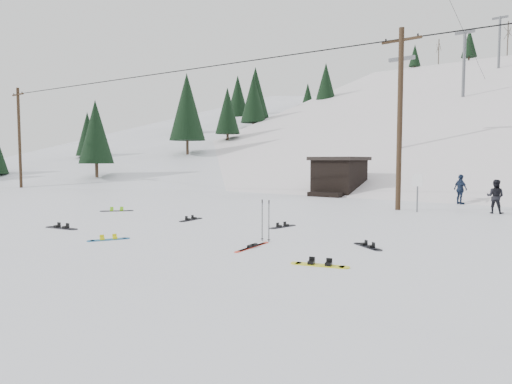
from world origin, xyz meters
The scene contains 22 objects.
ground centered at (0.00, 0.00, 0.00)m, with size 200.00×200.00×0.00m, color white.
ski_slope centered at (0.00, 55.00, -12.00)m, with size 60.00×75.00×45.00m, color white.
ridge_left centered at (-36.00, 48.00, -11.00)m, with size 34.00×85.00×38.00m, color white.
treeline_left centered at (-34.00, 40.00, 0.00)m, with size 20.00×64.00×10.00m, color black, non-canonical shape.
utility_pole centered at (2.00, 14.00, 4.68)m, with size 2.00×0.26×9.00m.
utility_pole_left centered at (-32.00, 11.00, 4.68)m, with size 2.00×0.26×9.00m.
trail_sign centered at (3.10, 13.58, 1.27)m, with size 0.50×0.09×1.85m.
lift_hut centered at (-5.00, 20.94, 1.36)m, with size 3.40×4.10×2.75m.
lift_tower_near centered at (-4.00, 30.00, 7.86)m, with size 2.20×0.36×8.00m.
lift_tower_mid centered at (-4.00, 50.00, 14.36)m, with size 2.20×0.36×8.00m.
lift_tower_far centered at (-4.00, 70.00, 20.86)m, with size 2.20×0.36×8.00m.
hero_snowboard centered at (-1.92, -0.11, 0.02)m, with size 0.70×1.21×0.09m.
hero_skis centered at (2.40, 1.72, 0.03)m, with size 0.35×1.77×0.09m.
ski_poles centered at (2.11, 2.74, 0.66)m, with size 0.35×0.09×1.29m.
board_scatter_a centered at (-5.39, 0.24, 0.03)m, with size 1.54×0.52×0.11m.
board_scatter_b centered at (-3.36, 4.81, 0.03)m, with size 0.47×1.43×0.10m.
board_scatter_c centered at (-8.67, 4.89, 0.03)m, with size 1.14×1.30×0.11m.
board_scatter_d centered at (4.99, 3.81, 0.02)m, with size 1.14×0.83×0.09m.
board_scatter_e centered at (5.09, 0.93, 0.03)m, with size 1.38×0.60×0.10m.
board_scatter_f centered at (0.81, 5.54, 0.03)m, with size 0.39×1.38×0.10m.
skier_dark centered at (6.18, 15.27, 0.80)m, with size 0.78×0.61×1.60m, color black.
skier_navy centered at (3.69, 19.08, 0.85)m, with size 1.00×0.42×1.70m, color #18243D.
Camera 1 is at (10.48, -8.41, 2.50)m, focal length 32.00 mm.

